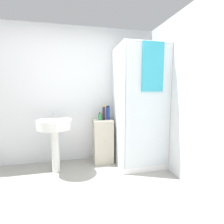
{
  "coord_description": "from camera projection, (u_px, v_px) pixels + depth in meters",
  "views": [
    {
      "loc": [
        0.1,
        -1.68,
        1.36
      ],
      "look_at": [
        0.75,
        1.17,
        0.98
      ],
      "focal_mm": 28.0,
      "sensor_mm": 36.0,
      "label": 1
    }
  ],
  "objects": [
    {
      "name": "ground_plane",
      "position": [
        65.0,
        224.0,
        1.77
      ],
      "size": [
        12.0,
        12.0,
        0.0
      ],
      "primitive_type": "plane",
      "color": "#9E9B93"
    },
    {
      "name": "wall_back",
      "position": [
        66.0,
        95.0,
        3.26
      ],
      "size": [
        6.4,
        0.06,
        2.5
      ],
      "primitive_type": "cube",
      "color": "silver",
      "rests_on": "ground_plane"
    },
    {
      "name": "wall_right",
      "position": [
        216.0,
        99.0,
        1.99
      ],
      "size": [
        0.06,
        6.4,
        2.5
      ],
      "primitive_type": "cube",
      "color": "silver",
      "rests_on": "ground_plane"
    },
    {
      "name": "shower_enclosure",
      "position": [
        137.0,
        131.0,
        3.1
      ],
      "size": [
        0.81,
        0.84,
        2.1
      ],
      "color": "white",
      "rests_on": "ground_plane"
    },
    {
      "name": "vanity_cabinet",
      "position": [
        103.0,
        141.0,
        3.3
      ],
      "size": [
        0.35,
        0.39,
        0.8
      ],
      "color": "beige",
      "rests_on": "ground_plane"
    },
    {
      "name": "sink",
      "position": [
        55.0,
        130.0,
        2.83
      ],
      "size": [
        0.55,
        0.55,
        1.01
      ],
      "color": "white",
      "rests_on": "ground_plane"
    },
    {
      "name": "soap_dispenser",
      "position": [
        100.0,
        117.0,
        3.21
      ],
      "size": [
        0.06,
        0.06,
        0.14
      ],
      "color": "green",
      "rests_on": "vanity_cabinet"
    },
    {
      "name": "shampoo_bottle_tall_black",
      "position": [
        104.0,
        113.0,
        3.21
      ],
      "size": [
        0.05,
        0.05,
        0.26
      ],
      "color": "#281E33",
      "rests_on": "vanity_cabinet"
    },
    {
      "name": "shampoo_bottle_blue",
      "position": [
        108.0,
        113.0,
        3.25
      ],
      "size": [
        0.07,
        0.07,
        0.26
      ],
      "color": "navy",
      "rests_on": "vanity_cabinet"
    },
    {
      "name": "lotion_bottle_white",
      "position": [
        102.0,
        116.0,
        3.28
      ],
      "size": [
        0.06,
        0.06,
        0.16
      ],
      "color": "beige",
      "rests_on": "vanity_cabinet"
    }
  ]
}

